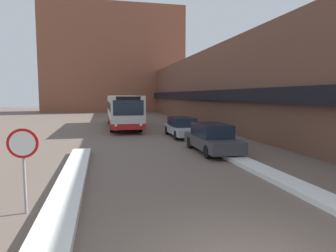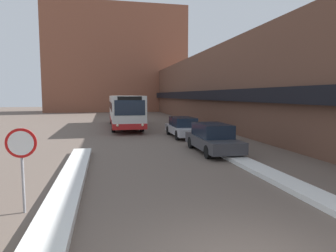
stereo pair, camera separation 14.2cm
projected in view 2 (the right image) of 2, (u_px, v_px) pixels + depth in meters
building_row_right at (230, 88)px, 30.08m from camera, size 5.50×60.00×7.54m
building_backdrop_far at (117, 60)px, 57.18m from camera, size 26.00×8.00×19.58m
snow_bank_left at (72, 178)px, 10.55m from camera, size 0.90×10.90×0.24m
snow_bank_right at (273, 176)px, 11.01m from camera, size 0.90×12.40×0.18m
city_bus at (125, 110)px, 28.51m from camera, size 2.65×12.53×3.00m
parked_car_front at (213, 138)px, 15.98m from camera, size 1.79×4.71×1.53m
parked_car_middle at (183, 127)px, 22.00m from camera, size 1.81×4.78×1.43m
stop_sign at (22, 152)px, 7.61m from camera, size 0.76×0.08×2.21m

